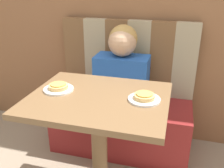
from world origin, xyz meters
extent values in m
cube|color=maroon|center=(0.00, 0.60, 0.23)|extent=(1.16, 0.50, 0.45)
cube|color=brown|center=(-0.48, 0.82, 0.77)|extent=(0.19, 0.07, 0.64)
cube|color=tan|center=(-0.29, 0.82, 0.77)|extent=(0.19, 0.07, 0.64)
cube|color=brown|center=(-0.10, 0.82, 0.77)|extent=(0.19, 0.07, 0.64)
cube|color=tan|center=(0.10, 0.82, 0.77)|extent=(0.19, 0.07, 0.64)
cube|color=brown|center=(0.29, 0.82, 0.77)|extent=(0.19, 0.07, 0.64)
cube|color=tan|center=(0.48, 0.82, 0.77)|extent=(0.19, 0.07, 0.64)
cube|color=brown|center=(0.00, 0.00, 0.76)|extent=(0.81, 0.65, 0.03)
cylinder|color=brown|center=(0.00, 0.00, 0.37)|extent=(0.10, 0.10, 0.74)
cube|color=#2356B2|center=(0.00, 0.60, 0.65)|extent=(0.43, 0.22, 0.40)
sphere|color=tan|center=(0.00, 0.60, 0.96)|extent=(0.22, 0.22, 0.22)
sphere|color=#AD8447|center=(0.00, 0.63, 0.98)|extent=(0.22, 0.22, 0.22)
cylinder|color=white|center=(-0.26, 0.02, 0.78)|extent=(0.18, 0.18, 0.01)
cylinder|color=white|center=(0.26, 0.02, 0.78)|extent=(0.18, 0.18, 0.01)
cylinder|color=tan|center=(-0.26, 0.02, 0.80)|extent=(0.12, 0.12, 0.02)
cylinder|color=gold|center=(-0.26, 0.02, 0.81)|extent=(0.09, 0.09, 0.01)
cylinder|color=tan|center=(0.26, 0.02, 0.80)|extent=(0.12, 0.12, 0.02)
cylinder|color=gold|center=(0.26, 0.02, 0.81)|extent=(0.09, 0.09, 0.01)
camera|label=1|loc=(0.42, -1.24, 1.40)|focal=40.00mm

